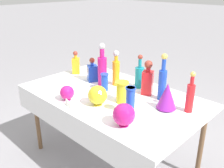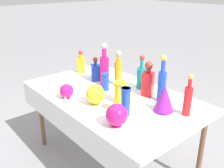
# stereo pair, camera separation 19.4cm
# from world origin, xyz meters

# --- Properties ---
(ground_plane) EXTENTS (40.00, 40.00, 0.00)m
(ground_plane) POSITION_xyz_m (0.00, 0.00, 0.00)
(ground_plane) COLOR gray
(display_table) EXTENTS (1.65, 0.99, 0.76)m
(display_table) POSITION_xyz_m (0.00, -0.03, 0.70)
(display_table) COLOR white
(display_table) RESTS_ON ground
(tall_bottle_0) EXTENTS (0.09, 0.09, 0.42)m
(tall_bottle_0) POSITION_xyz_m (-0.22, 0.09, 0.94)
(tall_bottle_0) COLOR #C61972
(tall_bottle_0) RESTS_ON display_table
(tall_bottle_1) EXTENTS (0.06, 0.06, 0.33)m
(tall_bottle_1) POSITION_xyz_m (0.66, 0.19, 0.90)
(tall_bottle_1) COLOR red
(tall_bottle_1) RESTS_ON display_table
(tall_bottle_2) EXTENTS (0.09, 0.09, 0.33)m
(tall_bottle_2) POSITION_xyz_m (0.07, 0.30, 0.88)
(tall_bottle_2) COLOR teal
(tall_bottle_2) RESTS_ON display_table
(tall_bottle_3) EXTENTS (0.07, 0.07, 0.35)m
(tall_bottle_3) POSITION_xyz_m (-0.13, 0.19, 0.91)
(tall_bottle_3) COLOR orange
(tall_bottle_3) RESTS_ON display_table
(tall_bottle_4) EXTENTS (0.07, 0.07, 0.41)m
(tall_bottle_4) POSITION_xyz_m (0.38, 0.22, 0.93)
(tall_bottle_4) COLOR blue
(tall_bottle_4) RESTS_ON display_table
(square_decanter_0) EXTENTS (0.12, 0.12, 0.32)m
(square_decanter_0) POSITION_xyz_m (0.22, 0.23, 0.90)
(square_decanter_0) COLOR red
(square_decanter_0) RESTS_ON display_table
(square_decanter_1) EXTENTS (0.11, 0.11, 0.26)m
(square_decanter_1) POSITION_xyz_m (-0.68, 0.13, 0.87)
(square_decanter_1) COLOR orange
(square_decanter_1) RESTS_ON display_table
(square_decanter_2) EXTENTS (0.13, 0.13, 0.25)m
(square_decanter_2) POSITION_xyz_m (-0.38, 0.10, 0.86)
(square_decanter_2) COLOR blue
(square_decanter_2) RESTS_ON display_table
(slender_vase_0) EXTENTS (0.08, 0.08, 0.23)m
(slender_vase_0) POSITION_xyz_m (0.36, -0.17, 0.88)
(slender_vase_0) COLOR blue
(slender_vase_0) RESTS_ON display_table
(slender_vase_1) EXTENTS (0.12, 0.12, 0.19)m
(slender_vase_1) POSITION_xyz_m (0.17, -0.06, 0.86)
(slender_vase_1) COLOR yellow
(slender_vase_1) RESTS_ON display_table
(slender_vase_2) EXTENTS (0.08, 0.08, 0.17)m
(slender_vase_2) POSITION_xyz_m (-0.11, 0.02, 0.85)
(slender_vase_2) COLOR blue
(slender_vase_2) RESTS_ON display_table
(fluted_vase_0) EXTENTS (0.16, 0.16, 0.22)m
(fluted_vase_0) POSITION_xyz_m (0.51, 0.10, 0.87)
(fluted_vase_0) COLOR purple
(fluted_vase_0) RESTS_ON display_table
(round_bowl_0) EXTENTS (0.16, 0.16, 0.17)m
(round_bowl_0) POSITION_xyz_m (0.06, -0.23, 0.85)
(round_bowl_0) COLOR yellow
(round_bowl_0) RESTS_ON display_table
(round_bowl_1) EXTENTS (0.16, 0.16, 0.17)m
(round_bowl_1) POSITION_xyz_m (0.44, -0.33, 0.85)
(round_bowl_1) COLOR #C61972
(round_bowl_1) RESTS_ON display_table
(round_bowl_2) EXTENTS (0.12, 0.12, 0.13)m
(round_bowl_2) POSITION_xyz_m (-0.19, -0.36, 0.83)
(round_bowl_2) COLOR #C61972
(round_bowl_2) RESTS_ON display_table
(price_tag_left) EXTENTS (0.05, 0.03, 0.05)m
(price_tag_left) POSITION_xyz_m (-0.12, -0.42, 0.78)
(price_tag_left) COLOR white
(price_tag_left) RESTS_ON display_table
(price_tag_center) EXTENTS (0.06, 0.02, 0.04)m
(price_tag_center) POSITION_xyz_m (-0.07, -0.43, 0.78)
(price_tag_center) COLOR white
(price_tag_center) RESTS_ON display_table
(cardboard_box_behind_left) EXTENTS (0.49, 0.49, 0.38)m
(cardboard_box_behind_left) POSITION_xyz_m (-0.30, 1.02, 0.15)
(cardboard_box_behind_left) COLOR tan
(cardboard_box_behind_left) RESTS_ON ground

